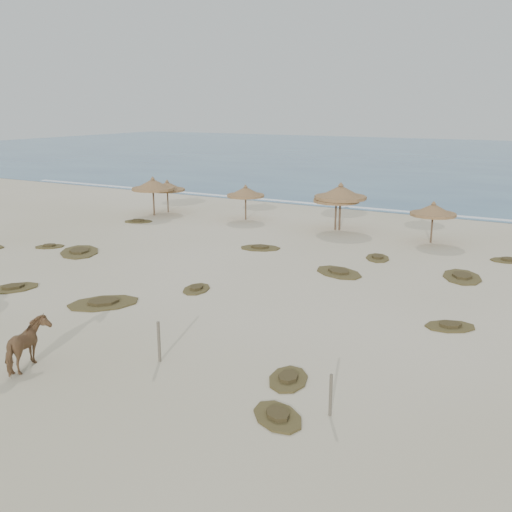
% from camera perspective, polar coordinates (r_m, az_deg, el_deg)
% --- Properties ---
extents(ground, '(160.00, 160.00, 0.00)m').
position_cam_1_polar(ground, '(21.74, -11.09, -5.80)').
color(ground, beige).
rests_on(ground, ground).
extents(ocean, '(200.00, 100.00, 0.01)m').
position_cam_1_polar(ocean, '(91.76, 20.68, 9.14)').
color(ocean, '#29507B').
rests_on(ocean, ground).
extents(foam_line, '(70.00, 0.60, 0.01)m').
position_cam_1_polar(foam_line, '(44.20, 10.96, 4.70)').
color(foam_line, white).
rests_on(foam_line, ground).
extents(palapa_0, '(2.83, 2.83, 2.39)m').
position_cam_1_polar(palapa_0, '(42.12, -8.87, 6.86)').
color(palapa_0, brown).
rests_on(palapa_0, ground).
extents(palapa_1, '(3.18, 3.18, 2.77)m').
position_cam_1_polar(palapa_1, '(40.94, -10.27, 6.99)').
color(palapa_1, brown).
rests_on(palapa_1, ground).
extents(palapa_2, '(2.82, 2.82, 2.41)m').
position_cam_1_polar(palapa_2, '(38.82, -1.05, 6.39)').
color(palapa_2, brown).
rests_on(palapa_2, ground).
extents(palapa_3, '(4.09, 4.09, 3.01)m').
position_cam_1_polar(palapa_3, '(35.75, 8.46, 6.26)').
color(palapa_3, brown).
rests_on(palapa_3, ground).
extents(palapa_4, '(3.78, 3.78, 2.70)m').
position_cam_1_polar(palapa_4, '(35.83, 8.04, 5.90)').
color(palapa_4, brown).
rests_on(palapa_4, ground).
extents(palapa_5, '(2.92, 2.92, 2.40)m').
position_cam_1_polar(palapa_5, '(33.57, 17.30, 4.38)').
color(palapa_5, brown).
rests_on(palapa_5, ground).
extents(horse, '(1.35, 1.89, 1.45)m').
position_cam_1_polar(horse, '(18.22, -21.88, -8.30)').
color(horse, '#8A5F3F').
rests_on(horse, ground).
extents(fence_post_near, '(0.13, 0.13, 1.28)m').
position_cam_1_polar(fence_post_near, '(17.66, -9.68, -8.44)').
color(fence_post_near, '#665C4C').
rests_on(fence_post_near, ground).
extents(fence_post_far, '(0.10, 0.10, 1.13)m').
position_cam_1_polar(fence_post_far, '(14.73, 7.47, -13.62)').
color(fence_post_far, '#665C4C').
rests_on(fence_post_far, ground).
extents(scrub_1, '(3.54, 3.58, 0.16)m').
position_cam_1_polar(scrub_1, '(31.65, -17.24, 0.42)').
color(scrub_1, brown).
rests_on(scrub_1, ground).
extents(scrub_2, '(1.43, 1.85, 0.16)m').
position_cam_1_polar(scrub_2, '(24.27, -5.98, -3.27)').
color(scrub_2, brown).
rests_on(scrub_2, ground).
extents(scrub_3, '(3.03, 2.65, 0.16)m').
position_cam_1_polar(scrub_3, '(26.79, 8.28, -1.60)').
color(scrub_3, brown).
rests_on(scrub_3, ground).
extents(scrub_4, '(2.13, 1.91, 0.16)m').
position_cam_1_polar(scrub_4, '(21.30, 18.84, -6.63)').
color(scrub_4, brown).
rests_on(scrub_4, ground).
extents(scrub_5, '(2.37, 2.97, 0.16)m').
position_cam_1_polar(scrub_5, '(27.46, 19.91, -1.95)').
color(scrub_5, brown).
rests_on(scrub_5, ground).
extents(scrub_6, '(2.26, 1.97, 0.16)m').
position_cam_1_polar(scrub_6, '(39.11, -11.70, 3.44)').
color(scrub_6, brown).
rests_on(scrub_6, ground).
extents(scrub_7, '(1.72, 2.11, 0.16)m').
position_cam_1_polar(scrub_7, '(29.68, 12.07, -0.16)').
color(scrub_7, brown).
rests_on(scrub_7, ground).
extents(scrub_8, '(1.86, 1.79, 0.16)m').
position_cam_1_polar(scrub_8, '(33.40, -19.95, 0.93)').
color(scrub_8, brown).
rests_on(scrub_8, ground).
extents(scrub_9, '(3.21, 3.29, 0.16)m').
position_cam_1_polar(scrub_9, '(23.25, -15.02, -4.53)').
color(scrub_9, brown).
rests_on(scrub_9, ground).
extents(scrub_10, '(2.09, 1.74, 0.16)m').
position_cam_1_polar(scrub_10, '(31.26, 23.94, -0.37)').
color(scrub_10, brown).
rests_on(scrub_10, ground).
extents(scrub_11, '(2.27, 2.52, 0.16)m').
position_cam_1_polar(scrub_11, '(26.40, -23.12, -2.92)').
color(scrub_11, brown).
rests_on(scrub_11, ground).
extents(scrub_12, '(1.51, 1.93, 0.16)m').
position_cam_1_polar(scrub_12, '(16.55, 3.24, -12.14)').
color(scrub_12, brown).
rests_on(scrub_12, ground).
extents(scrub_13, '(2.57, 2.10, 0.16)m').
position_cam_1_polar(scrub_13, '(31.09, 0.42, 0.85)').
color(scrub_13, brown).
rests_on(scrub_13, ground).
extents(scrub_14, '(2.00, 1.87, 0.16)m').
position_cam_1_polar(scrub_14, '(14.77, 2.18, -15.70)').
color(scrub_14, brown).
rests_on(scrub_14, ground).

